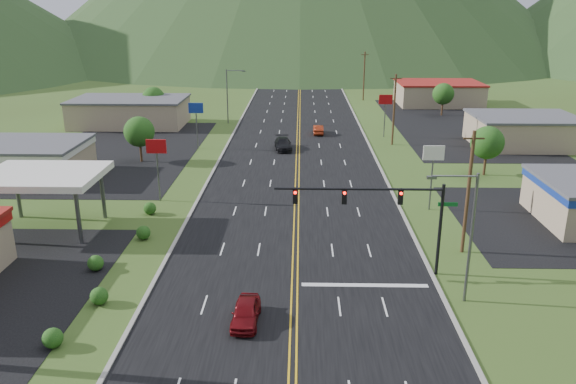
{
  "coord_description": "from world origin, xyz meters",
  "views": [
    {
      "loc": [
        0.35,
        -23.94,
        18.96
      ],
      "look_at": [
        -0.65,
        19.53,
        4.5
      ],
      "focal_mm": 35.0,
      "sensor_mm": 36.0,
      "label": 1
    }
  ],
  "objects_px": {
    "traffic_signal": "(386,206)",
    "gas_canopy": "(42,177)",
    "streetlight_east": "(467,230)",
    "car_dark_mid": "(283,144)",
    "car_red_far": "(318,130)",
    "streetlight_west": "(229,93)",
    "car_red_near": "(246,313)"
  },
  "relations": [
    {
      "from": "car_dark_mid",
      "to": "car_red_near",
      "type": "bearing_deg",
      "value": -97.15
    },
    {
      "from": "traffic_signal",
      "to": "gas_canopy",
      "type": "xyz_separation_m",
      "value": [
        -28.48,
        8.0,
        -0.46
      ]
    },
    {
      "from": "traffic_signal",
      "to": "streetlight_east",
      "type": "xyz_separation_m",
      "value": [
        4.7,
        -4.0,
        -0.15
      ]
    },
    {
      "from": "gas_canopy",
      "to": "car_dark_mid",
      "type": "bearing_deg",
      "value": 56.11
    },
    {
      "from": "streetlight_west",
      "to": "car_dark_mid",
      "type": "height_order",
      "value": "streetlight_west"
    },
    {
      "from": "traffic_signal",
      "to": "car_red_near",
      "type": "height_order",
      "value": "traffic_signal"
    },
    {
      "from": "streetlight_east",
      "to": "car_dark_mid",
      "type": "bearing_deg",
      "value": 107.61
    },
    {
      "from": "streetlight_east",
      "to": "gas_canopy",
      "type": "relative_size",
      "value": 0.9
    },
    {
      "from": "streetlight_west",
      "to": "gas_canopy",
      "type": "relative_size",
      "value": 0.9
    },
    {
      "from": "streetlight_east",
      "to": "car_red_near",
      "type": "bearing_deg",
      "value": -167.7
    },
    {
      "from": "traffic_signal",
      "to": "car_dark_mid",
      "type": "distance_m",
      "value": 38.92
    },
    {
      "from": "streetlight_east",
      "to": "car_red_near",
      "type": "relative_size",
      "value": 2.2
    },
    {
      "from": "car_dark_mid",
      "to": "car_red_far",
      "type": "xyz_separation_m",
      "value": [
        5.13,
        10.03,
        -0.08
      ]
    },
    {
      "from": "streetlight_west",
      "to": "car_red_far",
      "type": "xyz_separation_m",
      "value": [
        14.75,
        -8.28,
        -4.48
      ]
    },
    {
      "from": "car_dark_mid",
      "to": "car_red_far",
      "type": "bearing_deg",
      "value": 56.97
    },
    {
      "from": "streetlight_west",
      "to": "car_red_near",
      "type": "height_order",
      "value": "streetlight_west"
    },
    {
      "from": "car_red_far",
      "to": "streetlight_west",
      "type": "bearing_deg",
      "value": -30.11
    },
    {
      "from": "gas_canopy",
      "to": "streetlight_east",
      "type": "bearing_deg",
      "value": -19.88
    },
    {
      "from": "gas_canopy",
      "to": "streetlight_west",
      "type": "bearing_deg",
      "value": 77.87
    },
    {
      "from": "streetlight_west",
      "to": "gas_canopy",
      "type": "xyz_separation_m",
      "value": [
        -10.32,
        -48.0,
        -0.31
      ]
    },
    {
      "from": "car_red_far",
      "to": "streetlight_east",
      "type": "bearing_deg",
      "value": 98.1
    },
    {
      "from": "car_red_far",
      "to": "traffic_signal",
      "type": "bearing_deg",
      "value": 93.28
    },
    {
      "from": "streetlight_west",
      "to": "car_red_near",
      "type": "relative_size",
      "value": 2.2
    },
    {
      "from": "streetlight_west",
      "to": "car_dark_mid",
      "type": "xyz_separation_m",
      "value": [
        9.62,
        -18.31,
        -4.4
      ]
    },
    {
      "from": "gas_canopy",
      "to": "car_red_near",
      "type": "height_order",
      "value": "gas_canopy"
    },
    {
      "from": "streetlight_west",
      "to": "car_dark_mid",
      "type": "relative_size",
      "value": 1.67
    },
    {
      "from": "traffic_signal",
      "to": "gas_canopy",
      "type": "height_order",
      "value": "traffic_signal"
    },
    {
      "from": "car_red_near",
      "to": "gas_canopy",
      "type": "bearing_deg",
      "value": 143.62
    },
    {
      "from": "streetlight_east",
      "to": "streetlight_west",
      "type": "distance_m",
      "value": 64.21
    },
    {
      "from": "traffic_signal",
      "to": "car_dark_mid",
      "type": "relative_size",
      "value": 2.44
    },
    {
      "from": "car_dark_mid",
      "to": "car_red_far",
      "type": "relative_size",
      "value": 1.27
    },
    {
      "from": "gas_canopy",
      "to": "car_red_near",
      "type": "distance_m",
      "value": 24.62
    }
  ]
}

